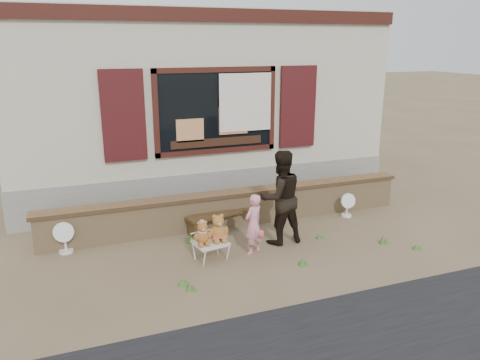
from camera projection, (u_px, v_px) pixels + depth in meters
name	position (u px, v px, depth m)	size (l,w,h in m)	color
ground	(252.00, 245.00, 8.06)	(80.00, 80.00, 0.00)	brown
shopfront	(185.00, 100.00, 11.54)	(8.04, 5.13, 4.00)	#9E9780
brick_wall	(233.00, 208.00, 8.87)	(7.10, 0.36, 0.67)	tan
bench	(224.00, 216.00, 8.62)	(1.47, 0.63, 0.37)	#382713
folding_chair	(211.00, 244.00, 7.44)	(0.57, 0.52, 0.31)	beige
teddy_bear_left	(202.00, 232.00, 7.31)	(0.29, 0.25, 0.39)	brown
teddy_bear_right	(218.00, 227.00, 7.44)	(0.33, 0.29, 0.45)	brown
child	(253.00, 224.00, 7.61)	(0.37, 0.24, 1.02)	pink
adult	(280.00, 197.00, 7.95)	(0.80, 0.62, 1.64)	black
fan_left	(65.00, 237.00, 7.70)	(0.35, 0.23, 0.54)	white
fan_right	(347.00, 205.00, 9.32)	(0.30, 0.21, 0.49)	white
grass_tufts	(261.00, 253.00, 7.62)	(4.14, 1.75, 0.16)	#3C6227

